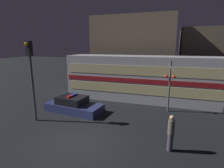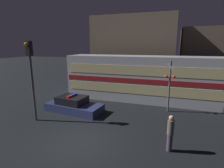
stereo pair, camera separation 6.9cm
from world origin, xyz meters
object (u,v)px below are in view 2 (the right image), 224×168
object	(u,v)px
police_car	(74,105)
traffic_light_corner	(31,69)
train	(144,78)
crossing_signal_near	(170,83)
pedestrian	(170,133)

from	to	relation	value
police_car	traffic_light_corner	distance (m)	4.07
train	crossing_signal_near	world-z (taller)	train
train	police_car	xyz separation A→B (m)	(-4.56, -4.65, -1.54)
train	pedestrian	world-z (taller)	train
pedestrian	traffic_light_corner	xyz separation A→B (m)	(-8.56, 0.84, 2.53)
crossing_signal_near	traffic_light_corner	world-z (taller)	traffic_light_corner
train	police_car	size ratio (longest dim) A/B	3.13
traffic_light_corner	pedestrian	bearing A→B (deg)	-5.61
traffic_light_corner	police_car	bearing A→B (deg)	55.54
police_car	traffic_light_corner	xyz separation A→B (m)	(-1.56, -2.28, 2.99)
train	police_car	distance (m)	6.69
pedestrian	traffic_light_corner	distance (m)	8.97
train	traffic_light_corner	bearing A→B (deg)	-131.50
pedestrian	police_car	bearing A→B (deg)	155.96
police_car	traffic_light_corner	bearing A→B (deg)	-118.27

